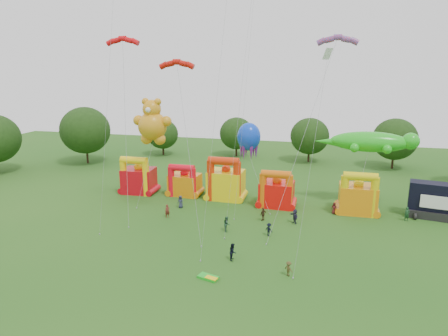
% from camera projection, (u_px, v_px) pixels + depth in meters
% --- Properties ---
extents(ground, '(160.00, 160.00, 0.00)m').
position_uv_depth(ground, '(191.00, 297.00, 35.89)').
color(ground, '#1F5317').
rests_on(ground, ground).
extents(tree_ring, '(125.37, 127.49, 12.07)m').
position_uv_depth(tree_ring, '(179.00, 228.00, 35.22)').
color(tree_ring, '#352314').
rests_on(tree_ring, ground).
extents(bouncy_castle_0, '(5.20, 4.27, 6.31)m').
position_uv_depth(bouncy_castle_0, '(138.00, 179.00, 65.19)').
color(bouncy_castle_0, red).
rests_on(bouncy_castle_0, ground).
extents(bouncy_castle_1, '(4.97, 4.15, 5.31)m').
position_uv_depth(bouncy_castle_1, '(184.00, 183.00, 64.12)').
color(bouncy_castle_1, orange).
rests_on(bouncy_castle_1, ground).
extents(bouncy_castle_2, '(5.49, 4.48, 6.97)m').
position_uv_depth(bouncy_castle_2, '(226.00, 183.00, 62.09)').
color(bouncy_castle_2, yellow).
rests_on(bouncy_castle_2, ground).
extents(bouncy_castle_3, '(5.04, 4.13, 5.77)m').
position_uv_depth(bouncy_castle_3, '(277.00, 192.00, 58.80)').
color(bouncy_castle_3, red).
rests_on(bouncy_castle_3, ground).
extents(bouncy_castle_4, '(5.11, 4.11, 6.25)m').
position_uv_depth(bouncy_castle_4, '(358.00, 197.00, 56.09)').
color(bouncy_castle_4, orange).
rests_on(bouncy_castle_4, ground).
extents(stage_trailer, '(7.95, 4.19, 4.93)m').
position_uv_depth(stage_trailer, '(439.00, 202.00, 54.14)').
color(stage_trailer, black).
rests_on(stage_trailer, ground).
extents(teddy_bear_kite, '(6.20, 8.26, 15.67)m').
position_uv_depth(teddy_bear_kite, '(151.00, 134.00, 60.87)').
color(teddy_bear_kite, orange).
rests_on(teddy_bear_kite, ground).
extents(gecko_kite, '(14.60, 6.98, 11.18)m').
position_uv_depth(gecko_kite, '(366.00, 156.00, 57.77)').
color(gecko_kite, green).
rests_on(gecko_kite, ground).
extents(octopus_kite, '(7.11, 12.58, 11.49)m').
position_uv_depth(octopus_kite, '(257.00, 174.00, 61.50)').
color(octopus_kite, blue).
rests_on(octopus_kite, ground).
extents(parafoil_kites, '(31.88, 10.82, 24.79)m').
position_uv_depth(parafoil_kites, '(231.00, 141.00, 47.75)').
color(parafoil_kites, red).
rests_on(parafoil_kites, ground).
extents(diamond_kites, '(26.61, 20.48, 40.79)m').
position_uv_depth(diamond_kites, '(214.00, 97.00, 46.00)').
color(diamond_kites, red).
rests_on(diamond_kites, ground).
extents(folded_kite_bundle, '(2.20, 1.52, 0.31)m').
position_uv_depth(folded_kite_bundle, '(209.00, 277.00, 38.96)').
color(folded_kite_bundle, green).
rests_on(folded_kite_bundle, ground).
extents(spectator_0, '(1.00, 0.75, 1.85)m').
position_uv_depth(spectator_0, '(181.00, 202.00, 58.44)').
color(spectator_0, '#292E45').
rests_on(spectator_0, ground).
extents(spectator_1, '(0.81, 0.78, 1.87)m').
position_uv_depth(spectator_1, '(167.00, 211.00, 54.65)').
color(spectator_1, maroon).
rests_on(spectator_1, ground).
extents(spectator_2, '(0.99, 1.12, 1.94)m').
position_uv_depth(spectator_2, '(227.00, 224.00, 50.11)').
color(spectator_2, '#1A422A').
rests_on(spectator_2, ground).
extents(spectator_3, '(1.21, 1.07, 1.63)m').
position_uv_depth(spectator_3, '(269.00, 230.00, 48.74)').
color(spectator_3, black).
rests_on(spectator_3, ground).
extents(spectator_4, '(0.97, 1.15, 1.84)m').
position_uv_depth(spectator_4, '(263.00, 214.00, 53.61)').
color(spectator_4, '#48311C').
rests_on(spectator_4, ground).
extents(spectator_5, '(1.44, 1.84, 1.95)m').
position_uv_depth(spectator_5, '(295.00, 216.00, 52.62)').
color(spectator_5, '#26233A').
rests_on(spectator_5, ground).
extents(spectator_6, '(0.93, 0.72, 1.68)m').
position_uv_depth(spectator_6, '(334.00, 208.00, 56.05)').
color(spectator_6, '#501716').
rests_on(spectator_6, ground).
extents(spectator_7, '(0.82, 0.66, 1.95)m').
position_uv_depth(spectator_7, '(407.00, 214.00, 53.45)').
color(spectator_7, '#194020').
rests_on(spectator_7, ground).
extents(spectator_8, '(0.78, 0.97, 1.89)m').
position_uv_depth(spectator_8, '(233.00, 252.00, 42.61)').
color(spectator_8, black).
rests_on(spectator_8, ground).
extents(spectator_9, '(1.13, 1.06, 1.53)m').
position_uv_depth(spectator_9, '(289.00, 269.00, 39.37)').
color(spectator_9, '#443D1B').
rests_on(spectator_9, ground).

